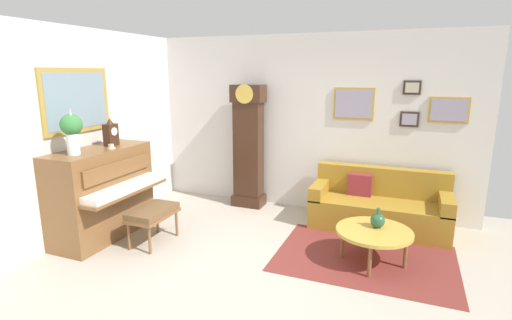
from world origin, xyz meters
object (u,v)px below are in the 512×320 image
piano (103,193)px  green_jug (378,220)px  piano_bench (153,213)px  grandfather_clock (248,149)px  mantel_clock (111,133)px  couch (379,206)px  teacup (111,147)px  flower_vase (72,129)px  coffee_table (374,232)px

piano → green_jug: size_ratio=6.00×
piano_bench → grandfather_clock: size_ratio=0.34×
piano → green_jug: 3.59m
mantel_clock → green_jug: mantel_clock is taller
piano → piano_bench: size_ratio=2.06×
mantel_clock → green_jug: 3.66m
couch → teacup: size_ratio=16.38×
piano_bench → flower_vase: 1.44m
couch → green_jug: size_ratio=7.92×
piano → piano_bench: (0.76, 0.06, -0.21)m
mantel_clock → flower_vase: bearing=-90.0°
piano → mantel_clock: size_ratio=3.79×
piano_bench → mantel_clock: (-0.76, 0.19, 0.99)m
coffee_table → green_jug: green_jug is taller
piano → grandfather_clock: size_ratio=0.71×
grandfather_clock → couch: 2.23m
coffee_table → teacup: teacup is taller
coffee_table → piano: bearing=-171.1°
piano → piano_bench: bearing=4.4°
piano → mantel_clock: mantel_clock is taller
grandfather_clock → teacup: 2.20m
mantel_clock → teacup: (0.14, -0.17, -0.15)m
piano_bench → green_jug: (2.78, 0.59, 0.10)m
flower_vase → couch: bearing=31.5°
mantel_clock → teacup: mantel_clock is taller
piano → teacup: bearing=27.7°
coffee_table → flower_vase: size_ratio=1.52×
grandfather_clock → couch: size_ratio=1.07×
couch → green_jug: 1.10m
piano_bench → grandfather_clock: grandfather_clock is taller
grandfather_clock → flower_vase: 2.73m
piano_bench → couch: bearing=31.6°
piano_bench → coffee_table: size_ratio=0.80×
flower_vase → green_jug: size_ratio=2.42×
couch → teacup: (-3.33, -1.65, 0.94)m
mantel_clock → teacup: 0.26m
coffee_table → flower_vase: flower_vase is taller
grandfather_clock → mantel_clock: (-1.35, -1.65, 0.43)m
piano → grandfather_clock: 2.35m
grandfather_clock → piano_bench: bearing=-107.8°
teacup → green_jug: teacup is taller
piano → flower_vase: (0.00, -0.40, 0.92)m
piano → grandfather_clock: bearing=54.6°
green_jug → grandfather_clock: bearing=150.2°
green_jug → couch: bearing=93.2°
grandfather_clock → flower_vase: bearing=-120.3°
green_jug → piano: bearing=-169.7°
coffee_table → mantel_clock: bearing=-175.0°
piano → teacup: size_ratio=12.41×
couch → flower_vase: size_ratio=3.28×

